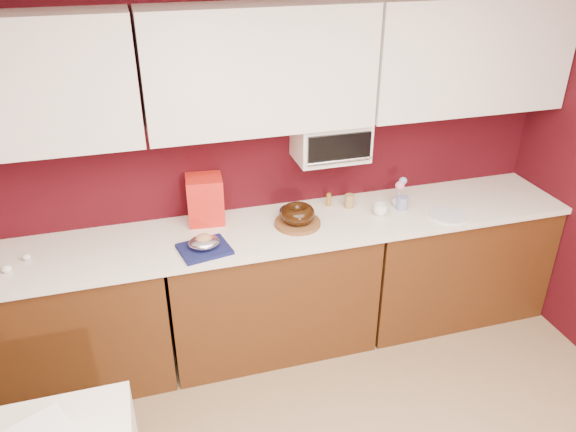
{
  "coord_description": "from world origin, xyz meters",
  "views": [
    {
      "loc": [
        -0.74,
        -1.02,
        2.59
      ],
      "look_at": [
        0.1,
        1.84,
        1.02
      ],
      "focal_mm": 35.0,
      "sensor_mm": 36.0,
      "label": 1
    }
  ],
  "objects_px": {
    "pandoro_box": "(205,199)",
    "coffee_mug": "(380,209)",
    "bundt_cake": "(298,214)",
    "toaster_oven": "(330,140)",
    "flower_vase": "(399,198)",
    "foil_ham_nest": "(204,242)",
    "blue_jar": "(402,203)"
  },
  "relations": [
    {
      "from": "pandoro_box",
      "to": "coffee_mug",
      "type": "relative_size",
      "value": 3.37
    },
    {
      "from": "coffee_mug",
      "to": "blue_jar",
      "type": "distance_m",
      "value": 0.17
    },
    {
      "from": "foil_ham_nest",
      "to": "blue_jar",
      "type": "height_order",
      "value": "blue_jar"
    },
    {
      "from": "foil_ham_nest",
      "to": "flower_vase",
      "type": "distance_m",
      "value": 1.35
    },
    {
      "from": "flower_vase",
      "to": "pandoro_box",
      "type": "bearing_deg",
      "value": 173.31
    },
    {
      "from": "bundt_cake",
      "to": "pandoro_box",
      "type": "xyz_separation_m",
      "value": [
        -0.54,
        0.22,
        0.07
      ]
    },
    {
      "from": "bundt_cake",
      "to": "coffee_mug",
      "type": "xyz_separation_m",
      "value": [
        0.56,
        -0.02,
        -0.04
      ]
    },
    {
      "from": "coffee_mug",
      "to": "pandoro_box",
      "type": "bearing_deg",
      "value": 167.97
    },
    {
      "from": "toaster_oven",
      "to": "coffee_mug",
      "type": "height_order",
      "value": "toaster_oven"
    },
    {
      "from": "blue_jar",
      "to": "pandoro_box",
      "type": "bearing_deg",
      "value": 171.12
    },
    {
      "from": "foil_ham_nest",
      "to": "coffee_mug",
      "type": "distance_m",
      "value": 1.17
    },
    {
      "from": "toaster_oven",
      "to": "flower_vase",
      "type": "distance_m",
      "value": 0.63
    },
    {
      "from": "bundt_cake",
      "to": "foil_ham_nest",
      "type": "bearing_deg",
      "value": -166.64
    },
    {
      "from": "pandoro_box",
      "to": "blue_jar",
      "type": "height_order",
      "value": "pandoro_box"
    },
    {
      "from": "coffee_mug",
      "to": "blue_jar",
      "type": "height_order",
      "value": "blue_jar"
    },
    {
      "from": "toaster_oven",
      "to": "flower_vase",
      "type": "bearing_deg",
      "value": -13.77
    },
    {
      "from": "blue_jar",
      "to": "toaster_oven",
      "type": "bearing_deg",
      "value": 160.61
    },
    {
      "from": "toaster_oven",
      "to": "bundt_cake",
      "type": "distance_m",
      "value": 0.51
    },
    {
      "from": "coffee_mug",
      "to": "flower_vase",
      "type": "height_order",
      "value": "flower_vase"
    },
    {
      "from": "toaster_oven",
      "to": "bundt_cake",
      "type": "relative_size",
      "value": 2.1
    },
    {
      "from": "foil_ham_nest",
      "to": "flower_vase",
      "type": "relative_size",
      "value": 1.64
    },
    {
      "from": "pandoro_box",
      "to": "flower_vase",
      "type": "distance_m",
      "value": 1.28
    },
    {
      "from": "bundt_cake",
      "to": "pandoro_box",
      "type": "relative_size",
      "value": 0.71
    },
    {
      "from": "pandoro_box",
      "to": "flower_vase",
      "type": "height_order",
      "value": "pandoro_box"
    },
    {
      "from": "blue_jar",
      "to": "foil_ham_nest",
      "type": "bearing_deg",
      "value": -173.04
    },
    {
      "from": "toaster_oven",
      "to": "flower_vase",
      "type": "xyz_separation_m",
      "value": [
        0.46,
        -0.11,
        -0.42
      ]
    },
    {
      "from": "pandoro_box",
      "to": "blue_jar",
      "type": "bearing_deg",
      "value": -3.59
    },
    {
      "from": "foil_ham_nest",
      "to": "pandoro_box",
      "type": "height_order",
      "value": "pandoro_box"
    },
    {
      "from": "pandoro_box",
      "to": "flower_vase",
      "type": "xyz_separation_m",
      "value": [
        1.26,
        -0.15,
        -0.1
      ]
    },
    {
      "from": "foil_ham_nest",
      "to": "coffee_mug",
      "type": "height_order",
      "value": "coffee_mug"
    },
    {
      "from": "toaster_oven",
      "to": "blue_jar",
      "type": "relative_size",
      "value": 4.96
    },
    {
      "from": "pandoro_box",
      "to": "coffee_mug",
      "type": "distance_m",
      "value": 1.12
    }
  ]
}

